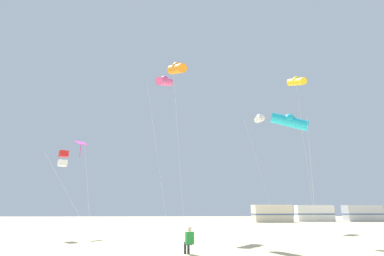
{
  "coord_description": "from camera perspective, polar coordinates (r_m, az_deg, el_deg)",
  "views": [
    {
      "loc": [
        -1.4,
        -7.0,
        1.82
      ],
      "look_at": [
        -0.37,
        11.61,
        6.88
      ],
      "focal_mm": 28.61,
      "sensor_mm": 36.0,
      "label": 1
    }
  ],
  "objects": [
    {
      "name": "kite_flyer_standing",
      "position": [
        14.21,
        -0.58,
        -20.07
      ],
      "size": [
        0.45,
        0.56,
        1.16
      ],
      "rotation": [
        0.0,
        0.0,
        3.47
      ],
      "color": "#238438",
      "rests_on": "ground"
    },
    {
      "name": "kite_tube_cyan",
      "position": [
        21.58,
        17.73,
        1.23
      ],
      "size": [
        2.64,
        2.12,
        8.35
      ],
      "color": "silver",
      "rests_on": "ground"
    },
    {
      "name": "kite_tube_white",
      "position": [
        33.94,
        12.51,
        1.73
      ],
      "size": [
        2.85,
        3.2,
        12.19
      ],
      "color": "silver",
      "rests_on": "ground"
    },
    {
      "name": "kite_box_scarlet",
      "position": [
        24.85,
        -22.88,
        -5.26
      ],
      "size": [
        3.04,
        3.04,
        6.18
      ],
      "color": "silver",
      "rests_on": "ground"
    },
    {
      "name": "kite_tube_orange",
      "position": [
        23.77,
        -2.86,
        11.0
      ],
      "size": [
        1.6,
        2.57,
        13.01
      ],
      "color": "silver",
      "rests_on": "ground"
    },
    {
      "name": "kite_tube_rainbow",
      "position": [
        27.26,
        -5.16,
        8.67
      ],
      "size": [
        2.3,
        2.81,
        13.53
      ],
      "color": "silver",
      "rests_on": "ground"
    },
    {
      "name": "kite_diamond_magenta",
      "position": [
        26.69,
        -19.94,
        -3.19
      ],
      "size": [
        1.85,
        1.85,
        7.42
      ],
      "color": "silver",
      "rests_on": "ground"
    },
    {
      "name": "kite_tube_gold",
      "position": [
        31.19,
        18.9,
        8.22
      ],
      "size": [
        1.15,
        2.58,
        14.48
      ],
      "color": "silver",
      "rests_on": "ground"
    },
    {
      "name": "rv_van_cream",
      "position": [
        54.21,
        14.67,
        -15.17
      ],
      "size": [
        6.62,
        2.89,
        2.8
      ],
      "rotation": [
        0.0,
        0.0,
        0.09
      ],
      "color": "beige",
      "rests_on": "ground"
    },
    {
      "name": "rv_van_white",
      "position": [
        60.73,
        21.82,
        -14.55
      ],
      "size": [
        6.61,
        2.85,
        2.8
      ],
      "rotation": [
        0.0,
        0.0,
        -0.08
      ],
      "color": "white",
      "rests_on": "ground"
    },
    {
      "name": "rv_van_silver",
      "position": [
        63.41,
        29.21,
        -13.72
      ],
      "size": [
        6.48,
        2.46,
        2.8
      ],
      "rotation": [
        0.0,
        0.0,
        0.02
      ],
      "color": "#B7BABF",
      "rests_on": "ground"
    }
  ]
}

